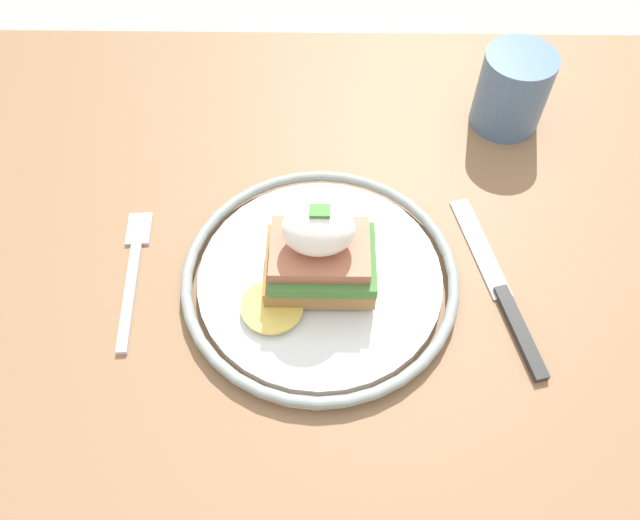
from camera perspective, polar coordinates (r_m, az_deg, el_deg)
The scene contains 7 objects.
ground_plane at distance 1.27m, azimuth -1.40°, elevation -22.32°, with size 6.00×6.00×0.00m, color #B2ADA3.
dining_table at distance 0.66m, azimuth -2.55°, elevation -10.73°, with size 0.90×0.79×0.77m.
plate at distance 0.55m, azimuth 0.00°, elevation -1.59°, with size 0.25×0.25×0.02m.
sandwich at distance 0.52m, azimuth -0.09°, elevation 0.59°, with size 0.11×0.10×0.09m.
fork at distance 0.59m, azimuth -16.71°, elevation -0.91°, with size 0.02×0.15×0.00m.
knife at distance 0.57m, azimuth 16.41°, elevation -3.23°, with size 0.06×0.19×0.01m.
cup at distance 0.69m, azimuth 17.20°, elevation 14.69°, with size 0.07×0.07×0.08m.
Camera 1 is at (0.03, -0.26, 1.24)m, focal length 35.00 mm.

